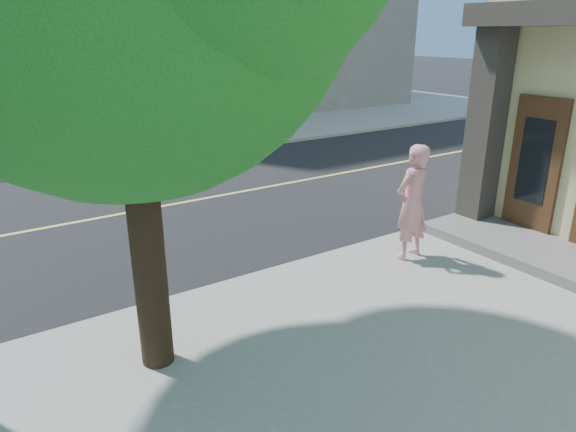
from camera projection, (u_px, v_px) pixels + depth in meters
sidewalk_ne at (201, 102)px, 30.16m from camera, size 29.00×25.00×0.12m
man_on_phone at (412, 202)px, 8.93m from camera, size 0.80×0.58×2.05m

